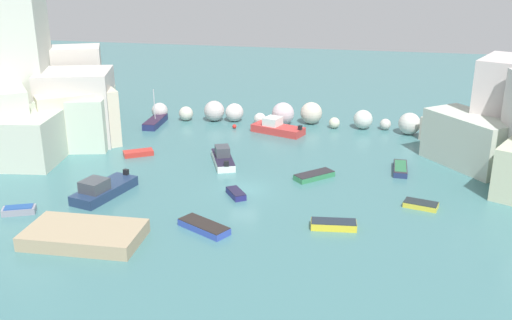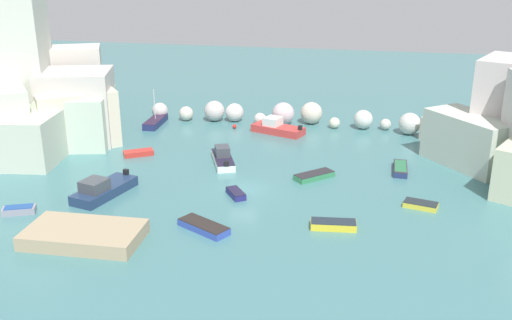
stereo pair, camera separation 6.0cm
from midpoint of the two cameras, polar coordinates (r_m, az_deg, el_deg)
name	(u,v)px [view 1 (the left image)]	position (r m, az deg, el deg)	size (l,w,h in m)	color
cove_water	(244,190)	(52.06, -1.19, -2.96)	(160.00, 160.00, 0.00)	#43787B
cliff_headland_left	(29,95)	(69.81, -21.26, 5.92)	(22.70, 24.56, 18.30)	beige
rock_breakwater	(292,116)	(71.27, 3.54, 4.34)	(35.47, 4.74, 2.71)	beige
stone_dock	(84,235)	(44.85, -16.45, -7.01)	(8.40, 4.69, 1.06)	tan
channel_buoy	(234,126)	(70.02, -2.15, 3.29)	(0.51, 0.51, 0.51)	red
moored_boat_0	(421,205)	(50.47, 15.76, -4.22)	(2.97, 1.98, 0.48)	yellow
moored_boat_1	(223,158)	(58.45, -3.28, 0.21)	(3.70, 5.78, 1.71)	white
moored_boat_2	(236,194)	(50.68, -2.00, -3.29)	(2.20, 2.55, 0.56)	navy
moored_boat_3	(334,225)	(45.43, 7.54, -6.27)	(3.59, 1.66, 0.62)	yellow
moored_boat_4	(103,189)	(52.32, -14.78, -2.78)	(3.90, 6.78, 1.83)	navy
moored_boat_5	(19,210)	(51.21, -22.15, -4.55)	(2.79, 2.01, 0.62)	gray
moored_boat_6	(277,128)	(68.20, 2.03, 3.16)	(6.53, 4.31, 1.80)	#C83937
moored_boat_7	(204,227)	(44.97, -5.14, -6.49)	(4.48, 3.43, 0.58)	#344CB2
moored_boat_8	(155,122)	(72.40, -9.82, 3.70)	(1.79, 5.39, 4.44)	navy
moored_boat_9	(314,176)	(54.89, 5.67, -1.52)	(3.78, 3.70, 0.54)	#348251
moored_boat_10	(400,168)	(58.00, 13.87, -0.80)	(1.35, 3.93, 0.59)	navy
moored_boat_11	(138,153)	(61.93, -11.44, 0.68)	(3.25, 2.71, 0.52)	red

